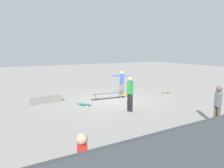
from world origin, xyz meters
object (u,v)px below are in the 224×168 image
Objects in this scene: loose_skateboard_teal at (84,104)px; loose_skateboard_natural at (167,92)px; bystander_grey_shirt at (218,104)px; bystander_red_shirt at (83,168)px; skate_ledge at (47,100)px; skater_main at (122,82)px; skateboard_main at (124,95)px; grind_rail at (108,96)px; bystander_green_shirt at (130,92)px.

loose_skateboard_natural is at bearing 51.53° from loose_skateboard_teal.
bystander_red_shirt is (6.13, 1.37, -0.05)m from bystander_grey_shirt.
bystander_red_shirt is at bearing 117.40° from bystander_grey_shirt.
skate_ledge is 1.05× the size of skater_main.
skate_ledge is at bearing 175.93° from skateboard_main.
bystander_grey_shirt reaches higher than skateboard_main.
skater_main reaches higher than grind_rail.
loose_skateboard_teal is at bearing 136.06° from skate_ledge.
bystander_green_shirt is (-3.27, 3.69, 0.82)m from skate_ledge.
grind_rail is 1.35m from skater_main.
bystander_red_shirt is at bearing 95.86° from skater_main.
skate_ledge is at bearing -154.67° from bystander_green_shirt.
skater_main is 3.51m from loose_skateboard_natural.
skate_ledge is at bearing -173.39° from loose_skateboard_teal.
skateboard_main is at bearing 171.46° from loose_skateboard_natural.
skate_ledge is 1.13× the size of bystander_red_shirt.
skater_main reaches higher than loose_skateboard_teal.
skateboard_main is at bearing -173.65° from grind_rail.
grind_rail is 1.26× the size of skate_ledge.
skateboard_main is 1.10× the size of loose_skateboard_teal.
skate_ledge is at bearing 172.08° from loose_skateboard_natural.
loose_skateboard_natural is 6.28m from loose_skateboard_teal.
skater_main is at bearing 169.18° from loose_skateboard_natural.
skate_ledge is 1.07× the size of bystander_grey_shirt.
bystander_red_shirt is at bearing -60.79° from loose_skateboard_teal.
bystander_grey_shirt is (-0.52, 6.28, -0.04)m from skater_main.
skater_main reaches higher than skateboard_main.
bystander_grey_shirt is (-0.43, 6.13, 0.85)m from skateboard_main.
bystander_red_shirt is (4.54, 7.51, 0.72)m from grind_rail.
bystander_grey_shirt is at bearing -114.09° from loose_skateboard_natural.
loose_skateboard_teal is at bearing 59.01° from skater_main.
bystander_green_shirt is 5.24m from loose_skateboard_natural.
loose_skateboard_teal is (-2.64, -6.75, -0.80)m from bystander_red_shirt.
bystander_green_shirt is (0.30, 2.85, 0.84)m from grind_rail.
skater_main is at bearing 171.42° from skate_ledge.
skate_ledge reaches higher than loose_skateboard_natural.
bystander_green_shirt is (1.47, 2.83, 0.92)m from skateboard_main.
bystander_grey_shirt is (-5.16, 6.98, 0.75)m from skate_ledge.
skate_ledge is at bearing 51.31° from bystander_grey_shirt.
skateboard_main and loose_skateboard_natural have the same top height.
skate_ledge is 2.16× the size of loose_skateboard_natural.
skateboard_main is at bearing 169.75° from skate_ledge.
bystander_grey_shirt is 2.20× the size of loose_skateboard_teal.
bystander_green_shirt is at bearing 44.73° from bystander_grey_shirt.
bystander_grey_shirt is at bearing 111.73° from grind_rail.
bystander_red_shirt is at bearing -121.11° from skateboard_main.
bystander_green_shirt is at bearing -111.16° from skateboard_main.
skate_ledge is at bearing -168.85° from bystander_red_shirt.
loose_skateboard_natural is 1.09× the size of loose_skateboard_teal.
grind_rail is at bearing -174.70° from skateboard_main.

